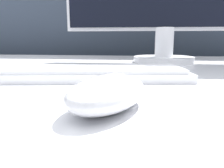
# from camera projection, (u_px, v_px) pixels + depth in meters

# --- Properties ---
(partition_panel) EXTENTS (5.00, 0.03, 1.28)m
(partition_panel) POSITION_uv_depth(u_px,v_px,m) (119.00, 66.00, 1.22)
(partition_panel) COLOR #333D4C
(partition_panel) RESTS_ON ground_plane
(computer_mouse_near) EXTENTS (0.12, 0.15, 0.04)m
(computer_mouse_near) POSITION_uv_depth(u_px,v_px,m) (108.00, 93.00, 0.25)
(computer_mouse_near) COLOR silver
(computer_mouse_near) RESTS_ON desk
(keyboard) EXTENTS (0.46, 0.18, 0.02)m
(keyboard) POSITION_uv_depth(u_px,v_px,m) (79.00, 73.00, 0.45)
(keyboard) COLOR white
(keyboard) RESTS_ON desk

